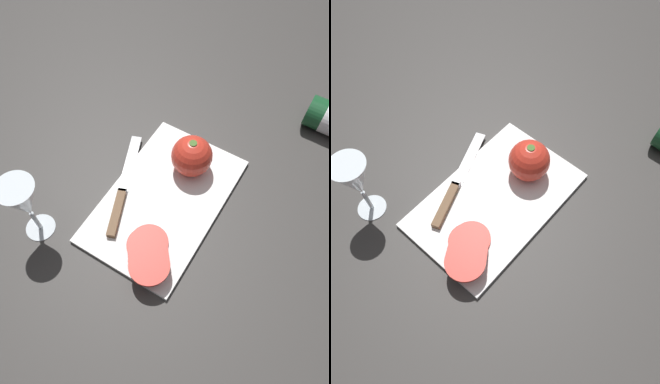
% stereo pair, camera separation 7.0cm
% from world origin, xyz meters
% --- Properties ---
extents(ground_plane, '(3.00, 3.00, 0.00)m').
position_xyz_m(ground_plane, '(0.00, 0.00, 0.00)').
color(ground_plane, '#383533').
extents(cutting_board, '(0.37, 0.23, 0.01)m').
position_xyz_m(cutting_board, '(0.05, -0.03, 0.01)').
color(cutting_board, white).
rests_on(cutting_board, ground_plane).
extents(wine_glass, '(0.07, 0.07, 0.17)m').
position_xyz_m(wine_glass, '(0.24, -0.22, 0.11)').
color(wine_glass, silver).
rests_on(wine_glass, ground_plane).
extents(whole_tomato, '(0.09, 0.09, 0.09)m').
position_xyz_m(whole_tomato, '(-0.05, -0.02, 0.06)').
color(whole_tomato, red).
rests_on(whole_tomato, cutting_board).
extents(knife, '(0.25, 0.12, 0.01)m').
position_xyz_m(knife, '(0.11, -0.10, 0.02)').
color(knife, silver).
rests_on(knife, cutting_board).
extents(tomato_slice_stack_near, '(0.13, 0.12, 0.04)m').
position_xyz_m(tomato_slice_stack_near, '(0.18, 0.01, 0.03)').
color(tomato_slice_stack_near, red).
rests_on(tomato_slice_stack_near, cutting_board).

